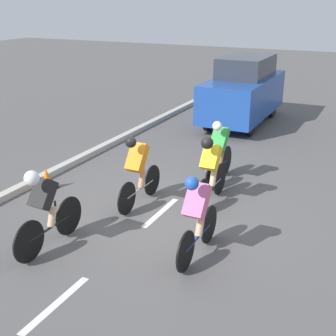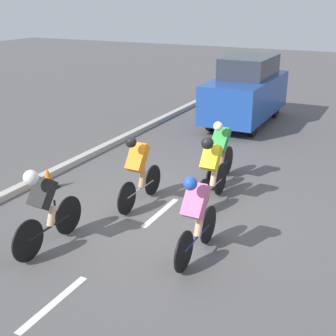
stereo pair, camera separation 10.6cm
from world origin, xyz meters
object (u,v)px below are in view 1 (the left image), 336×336
object	(u,v)px
cyclist_green	(219,150)
cyclist_pink	(197,214)
cyclist_yellow	(211,168)
cyclist_black	(45,206)
cyclist_orange	(138,169)
traffic_cone	(47,179)
support_car	(244,91)

from	to	relation	value
cyclist_green	cyclist_pink	xyz separation A→B (m)	(-0.80, 3.23, 0.02)
cyclist_yellow	cyclist_pink	distance (m)	2.09
cyclist_black	cyclist_pink	world-z (taller)	cyclist_pink
cyclist_orange	traffic_cone	size ratio (longest dim) A/B	3.46
cyclist_orange	traffic_cone	distance (m)	2.27
cyclist_orange	traffic_cone	xyz separation A→B (m)	(2.20, 0.13, -0.55)
cyclist_green	cyclist_yellow	size ratio (longest dim) A/B	0.98
support_car	traffic_cone	bearing A→B (deg)	73.69
cyclist_yellow	traffic_cone	distance (m)	3.60
cyclist_pink	cyclist_green	bearing A→B (deg)	-76.06
cyclist_black	traffic_cone	world-z (taller)	cyclist_black
cyclist_pink	support_car	xyz separation A→B (m)	(1.88, -8.48, 0.30)
cyclist_yellow	cyclist_pink	size ratio (longest dim) A/B	1.01
support_car	traffic_cone	world-z (taller)	support_car
cyclist_green	traffic_cone	bearing A→B (deg)	32.14
cyclist_orange	cyclist_black	size ratio (longest dim) A/B	0.99
cyclist_orange	cyclist_black	world-z (taller)	cyclist_orange
traffic_cone	support_car	bearing A→B (deg)	-106.31
cyclist_black	traffic_cone	distance (m)	2.70
traffic_cone	cyclist_orange	bearing A→B (deg)	-176.57
cyclist_orange	cyclist_pink	bearing A→B (deg)	143.29
cyclist_yellow	support_car	bearing A→B (deg)	-78.27
cyclist_yellow	traffic_cone	xyz separation A→B (m)	(3.46, 0.80, -0.55)
cyclist_pink	support_car	distance (m)	8.69
cyclist_orange	support_car	bearing A→B (deg)	-89.41
cyclist_black	support_car	distance (m)	9.31
cyclist_green	support_car	size ratio (longest dim) A/B	0.39
cyclist_yellow	cyclist_black	distance (m)	3.35
cyclist_yellow	cyclist_black	bearing A→B (deg)	58.00
support_car	traffic_cone	distance (m)	7.61
cyclist_green	cyclist_pink	bearing A→B (deg)	103.94
cyclist_black	traffic_cone	size ratio (longest dim) A/B	3.49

